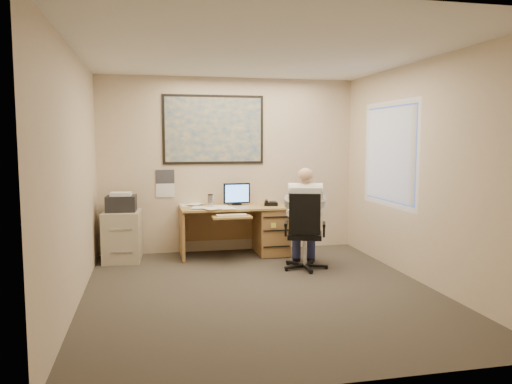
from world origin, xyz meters
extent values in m
cube|color=#38322B|center=(0.00, 0.00, 0.00)|extent=(4.00, 4.50, 0.00)
cube|color=white|center=(0.00, 0.00, 2.70)|extent=(4.00, 4.50, 0.00)
cube|color=beige|center=(0.00, 2.25, 1.35)|extent=(4.00, 0.00, 2.70)
cube|color=beige|center=(0.00, -2.25, 1.35)|extent=(4.00, 0.00, 2.70)
cube|color=beige|center=(-2.00, 0.00, 1.35)|extent=(0.00, 4.50, 2.70)
cube|color=beige|center=(2.00, 0.00, 1.35)|extent=(0.00, 4.50, 2.70)
cube|color=#AD894A|center=(0.01, 1.88, 0.73)|extent=(1.60, 0.75, 0.03)
cube|color=#A57743|center=(0.58, 1.88, 0.36)|extent=(0.45, 0.70, 0.70)
cube|color=#A57743|center=(-0.77, 1.88, 0.36)|extent=(0.04, 0.70, 0.70)
cube|color=#A57743|center=(0.01, 2.22, 0.45)|extent=(1.55, 0.03, 0.55)
cylinder|color=black|center=(0.07, 2.02, 0.76)|extent=(0.16, 0.16, 0.02)
cube|color=black|center=(0.07, 2.00, 0.93)|extent=(0.41, 0.06, 0.31)
cube|color=#5D9CFF|center=(0.07, 1.98, 0.93)|extent=(0.36, 0.02, 0.26)
cube|color=#AD894A|center=(-0.10, 1.43, 0.66)|extent=(0.55, 0.30, 0.02)
cube|color=beige|center=(-0.10, 1.43, 0.68)|extent=(0.43, 0.14, 0.02)
cube|color=black|center=(0.57, 1.85, 0.78)|extent=(0.23, 0.22, 0.05)
cylinder|color=silver|center=(-0.36, 1.80, 0.84)|extent=(0.08, 0.08, 0.19)
cylinder|color=white|center=(-0.07, 2.09, 0.79)|extent=(0.07, 0.07, 0.09)
cube|color=white|center=(-0.44, 1.88, 0.76)|extent=(0.60, 0.56, 0.02)
cube|color=#1E4C93|center=(-0.24, 2.23, 1.90)|extent=(1.56, 0.03, 1.06)
cube|color=white|center=(-0.99, 2.24, 1.08)|extent=(0.28, 0.01, 0.42)
cube|color=#B6AB93|center=(-1.63, 1.88, 0.36)|extent=(0.56, 0.65, 0.72)
cube|color=black|center=(-1.63, 1.88, 0.84)|extent=(0.44, 0.39, 0.23)
cube|color=white|center=(-1.63, 1.86, 0.97)|extent=(0.30, 0.25, 0.05)
cylinder|color=silver|center=(0.81, 0.90, 0.24)|extent=(0.06, 0.06, 0.39)
cube|color=black|center=(0.81, 0.90, 0.46)|extent=(0.57, 0.57, 0.07)
cube|color=black|center=(0.89, 0.69, 0.78)|extent=(0.41, 0.19, 0.54)
camera|label=1|loc=(-1.24, -5.46, 1.75)|focal=35.00mm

